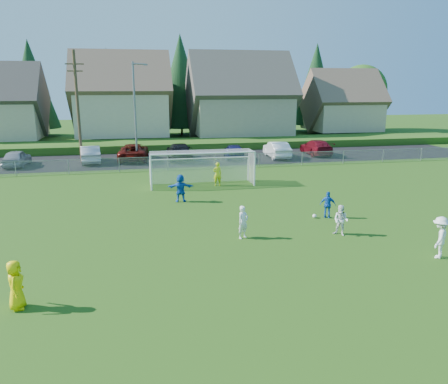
{
  "coord_description": "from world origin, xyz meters",
  "views": [
    {
      "loc": [
        -4.58,
        -14.51,
        7.1
      ],
      "look_at": [
        0.0,
        8.0,
        1.4
      ],
      "focal_mm": 35.0,
      "sensor_mm": 36.0,
      "label": 1
    }
  ],
  "objects_px": {
    "car_c": "(134,152)",
    "car_g": "(316,147)",
    "car_b": "(90,154)",
    "player_blue_b": "(181,188)",
    "soccer_ball": "(314,216)",
    "car_e": "(234,151)",
    "soccer_goal": "(202,162)",
    "car_a": "(17,158)",
    "player_white_c": "(440,237)",
    "player_white_b": "(341,220)",
    "referee": "(16,285)",
    "player_blue_a": "(328,205)",
    "car_d": "(179,152)",
    "player_white_a": "(243,222)",
    "goalkeeper": "(217,174)"
  },
  "relations": [
    {
      "from": "referee",
      "to": "soccer_goal",
      "type": "height_order",
      "value": "soccer_goal"
    },
    {
      "from": "referee",
      "to": "player_white_b",
      "type": "bearing_deg",
      "value": -73.12
    },
    {
      "from": "goalkeeper",
      "to": "car_b",
      "type": "xyz_separation_m",
      "value": [
        -9.78,
        11.69,
        -0.07
      ]
    },
    {
      "from": "car_c",
      "to": "referee",
      "type": "bearing_deg",
      "value": 85.89
    },
    {
      "from": "player_white_b",
      "to": "player_white_c",
      "type": "bearing_deg",
      "value": -4.27
    },
    {
      "from": "car_a",
      "to": "car_c",
      "type": "bearing_deg",
      "value": -171.77
    },
    {
      "from": "car_c",
      "to": "car_e",
      "type": "distance_m",
      "value": 9.64
    },
    {
      "from": "player_blue_a",
      "to": "car_g",
      "type": "relative_size",
      "value": 0.28
    },
    {
      "from": "player_white_b",
      "to": "car_c",
      "type": "height_order",
      "value": "car_c"
    },
    {
      "from": "soccer_goal",
      "to": "referee",
      "type": "bearing_deg",
      "value": -117.31
    },
    {
      "from": "player_white_c",
      "to": "car_e",
      "type": "relative_size",
      "value": 0.41
    },
    {
      "from": "car_a",
      "to": "soccer_goal",
      "type": "bearing_deg",
      "value": 146.96
    },
    {
      "from": "player_white_c",
      "to": "goalkeeper",
      "type": "distance_m",
      "value": 16.38
    },
    {
      "from": "goalkeeper",
      "to": "car_g",
      "type": "bearing_deg",
      "value": -139.65
    },
    {
      "from": "goalkeeper",
      "to": "car_d",
      "type": "relative_size",
      "value": 0.31
    },
    {
      "from": "referee",
      "to": "car_a",
      "type": "bearing_deg",
      "value": 11.73
    },
    {
      "from": "player_white_b",
      "to": "car_g",
      "type": "relative_size",
      "value": 0.28
    },
    {
      "from": "car_c",
      "to": "car_g",
      "type": "height_order",
      "value": "car_c"
    },
    {
      "from": "goalkeeper",
      "to": "car_e",
      "type": "relative_size",
      "value": 0.4
    },
    {
      "from": "car_e",
      "to": "player_white_b",
      "type": "bearing_deg",
      "value": 96.78
    },
    {
      "from": "player_white_a",
      "to": "car_c",
      "type": "distance_m",
      "value": 23.73
    },
    {
      "from": "car_e",
      "to": "soccer_goal",
      "type": "xyz_separation_m",
      "value": [
        -4.76,
        -10.5,
        0.89
      ]
    },
    {
      "from": "player_white_c",
      "to": "goalkeeper",
      "type": "bearing_deg",
      "value": -109.97
    },
    {
      "from": "car_d",
      "to": "car_e",
      "type": "bearing_deg",
      "value": 175.33
    },
    {
      "from": "player_blue_b",
      "to": "car_b",
      "type": "bearing_deg",
      "value": -60.68
    },
    {
      "from": "car_b",
      "to": "car_c",
      "type": "relative_size",
      "value": 0.83
    },
    {
      "from": "goalkeeper",
      "to": "car_c",
      "type": "relative_size",
      "value": 0.3
    },
    {
      "from": "referee",
      "to": "goalkeeper",
      "type": "distance_m",
      "value": 18.72
    },
    {
      "from": "goalkeeper",
      "to": "car_c",
      "type": "bearing_deg",
      "value": -67.27
    },
    {
      "from": "player_white_a",
      "to": "player_blue_b",
      "type": "height_order",
      "value": "player_blue_b"
    },
    {
      "from": "player_blue_a",
      "to": "car_g",
      "type": "distance_m",
      "value": 22.25
    },
    {
      "from": "car_a",
      "to": "car_e",
      "type": "relative_size",
      "value": 0.99
    },
    {
      "from": "player_white_a",
      "to": "player_blue_b",
      "type": "relative_size",
      "value": 0.91
    },
    {
      "from": "player_blue_a",
      "to": "car_d",
      "type": "xyz_separation_m",
      "value": [
        -5.99,
        20.38,
        0.07
      ]
    },
    {
      "from": "player_white_a",
      "to": "goalkeeper",
      "type": "relative_size",
      "value": 0.92
    },
    {
      "from": "player_blue_b",
      "to": "player_white_b",
      "type": "bearing_deg",
      "value": 137.67
    },
    {
      "from": "car_b",
      "to": "car_c",
      "type": "xyz_separation_m",
      "value": [
        3.92,
        0.47,
        0.01
      ]
    },
    {
      "from": "player_white_c",
      "to": "soccer_goal",
      "type": "bearing_deg",
      "value": -107.55
    },
    {
      "from": "player_white_b",
      "to": "player_blue_b",
      "type": "distance_m",
      "value": 10.35
    },
    {
      "from": "car_e",
      "to": "car_g",
      "type": "xyz_separation_m",
      "value": [
        8.89,
        0.84,
        0.03
      ]
    },
    {
      "from": "player_white_c",
      "to": "player_blue_b",
      "type": "distance_m",
      "value": 14.73
    },
    {
      "from": "player_white_c",
      "to": "car_b",
      "type": "height_order",
      "value": "player_white_c"
    },
    {
      "from": "player_blue_b",
      "to": "soccer_ball",
      "type": "bearing_deg",
      "value": 150.27
    },
    {
      "from": "car_c",
      "to": "car_d",
      "type": "distance_m",
      "value": 4.35
    },
    {
      "from": "player_white_c",
      "to": "player_white_a",
      "type": "bearing_deg",
      "value": -71.76
    },
    {
      "from": "player_white_b",
      "to": "player_blue_a",
      "type": "height_order",
      "value": "player_white_b"
    },
    {
      "from": "car_e",
      "to": "player_white_a",
      "type": "bearing_deg",
      "value": 84.76
    },
    {
      "from": "referee",
      "to": "player_white_c",
      "type": "height_order",
      "value": "player_white_c"
    },
    {
      "from": "player_blue_b",
      "to": "car_g",
      "type": "height_order",
      "value": "player_blue_b"
    },
    {
      "from": "goalkeeper",
      "to": "car_e",
      "type": "height_order",
      "value": "goalkeeper"
    }
  ]
}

